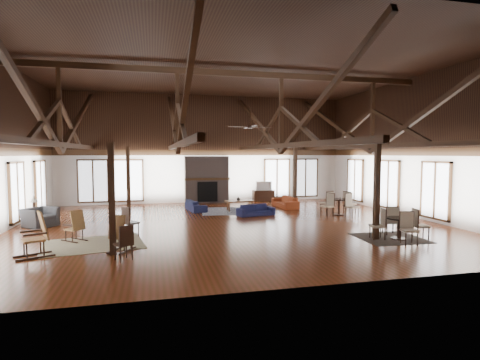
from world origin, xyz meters
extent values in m
plane|color=#622814|center=(0.00, 0.00, 0.00)|extent=(16.00, 16.00, 0.00)
cube|color=black|center=(0.00, 0.00, 6.00)|extent=(16.00, 14.00, 0.02)
cube|color=white|center=(0.00, 7.00, 3.00)|extent=(16.00, 0.02, 6.00)
cube|color=white|center=(0.00, -7.00, 3.00)|extent=(16.00, 0.02, 6.00)
cube|color=white|center=(8.00, 0.00, 3.00)|extent=(0.02, 14.00, 6.00)
cube|color=black|center=(0.00, 0.00, 5.75)|extent=(15.60, 0.18, 0.22)
cube|color=black|center=(-6.00, 0.00, 3.05)|extent=(0.16, 13.70, 0.18)
cube|color=black|center=(-6.00, 0.00, 4.40)|extent=(0.14, 0.14, 2.70)
cube|color=black|center=(-6.00, 3.50, 4.28)|extent=(0.15, 7.07, 3.12)
cube|color=black|center=(-6.00, -3.50, 4.28)|extent=(0.15, 7.07, 3.12)
cube|color=black|center=(-2.00, 0.00, 3.05)|extent=(0.16, 13.70, 0.18)
cube|color=black|center=(-2.00, 0.00, 4.40)|extent=(0.14, 0.14, 2.70)
cube|color=black|center=(-2.00, 3.50, 4.28)|extent=(0.15, 7.07, 3.12)
cube|color=black|center=(-2.00, -3.50, 4.28)|extent=(0.15, 7.07, 3.12)
cube|color=black|center=(2.00, 0.00, 3.05)|extent=(0.16, 13.70, 0.18)
cube|color=black|center=(2.00, 0.00, 4.40)|extent=(0.14, 0.14, 2.70)
cube|color=black|center=(2.00, 3.50, 4.28)|extent=(0.15, 7.07, 3.12)
cube|color=black|center=(2.00, -3.50, 4.28)|extent=(0.15, 7.07, 3.12)
cube|color=black|center=(6.00, 0.00, 3.05)|extent=(0.16, 13.70, 0.18)
cube|color=black|center=(6.00, 0.00, 4.40)|extent=(0.14, 0.14, 2.70)
cube|color=black|center=(6.00, 3.50, 4.28)|extent=(0.15, 7.07, 3.12)
cube|color=black|center=(6.00, -3.50, 4.28)|extent=(0.15, 7.07, 3.12)
cube|color=black|center=(-4.00, -3.50, 1.52)|extent=(0.16, 0.16, 3.05)
cube|color=black|center=(4.00, -3.50, 1.52)|extent=(0.16, 0.16, 3.05)
cube|color=black|center=(-4.00, 3.50, 1.52)|extent=(0.16, 0.16, 3.05)
cube|color=black|center=(4.00, 3.50, 1.52)|extent=(0.16, 0.16, 3.05)
cube|color=brown|center=(0.00, 6.68, 1.30)|extent=(2.40, 0.62, 2.60)
cube|color=black|center=(0.00, 6.36, 0.65)|extent=(1.10, 0.06, 1.10)
cube|color=#341F0F|center=(0.00, 6.40, 1.35)|extent=(2.50, 0.20, 0.12)
cylinder|color=black|center=(0.50, -1.00, 4.05)|extent=(0.04, 0.04, 0.70)
cylinder|color=black|center=(0.50, -1.00, 3.70)|extent=(0.20, 0.20, 0.10)
cube|color=black|center=(0.95, -1.00, 3.70)|extent=(0.70, 0.12, 0.02)
cube|color=black|center=(0.50, -0.55, 3.70)|extent=(0.12, 0.70, 0.02)
cube|color=black|center=(0.05, -1.00, 3.70)|extent=(0.70, 0.12, 0.02)
cube|color=black|center=(0.50, -1.45, 3.70)|extent=(0.12, 0.70, 0.02)
imported|color=#16183D|center=(1.51, 1.85, 0.24)|extent=(1.75, 0.99, 0.48)
imported|color=#151939|center=(-0.93, 3.87, 0.25)|extent=(1.79, 0.93, 0.50)
imported|color=#923B1C|center=(3.64, 3.93, 0.28)|extent=(1.96, 0.85, 0.56)
cube|color=brown|center=(1.11, 3.37, 0.47)|extent=(1.38, 0.83, 0.06)
cube|color=brown|center=(0.57, 3.15, 0.22)|extent=(0.06, 0.06, 0.44)
cube|color=brown|center=(0.57, 3.58, 0.22)|extent=(0.06, 0.06, 0.44)
cube|color=brown|center=(1.66, 3.15, 0.22)|extent=(0.06, 0.06, 0.44)
cube|color=brown|center=(1.66, 3.58, 0.22)|extent=(0.06, 0.06, 0.44)
imported|color=#B2B2B2|center=(1.06, 3.37, 0.59)|extent=(0.21, 0.21, 0.18)
imported|color=#2E2E31|center=(-7.08, 1.25, 0.35)|extent=(1.41, 1.43, 0.70)
cube|color=black|center=(-7.46, 1.89, 0.29)|extent=(0.44, 0.44, 0.58)
cylinder|color=black|center=(-7.46, 1.89, 0.76)|extent=(0.08, 0.08, 0.35)
cone|color=beige|center=(-7.46, 1.89, 0.99)|extent=(0.31, 0.31, 0.25)
cube|color=#A1673D|center=(-5.35, -1.57, 0.38)|extent=(0.60, 0.60, 0.05)
cube|color=#A1673D|center=(-5.20, -1.70, 0.68)|extent=(0.42, 0.43, 0.63)
cube|color=black|center=(-5.47, -1.70, 0.02)|extent=(0.59, 0.56, 0.05)
cube|color=black|center=(-5.23, -1.44, 0.02)|extent=(0.59, 0.56, 0.05)
cube|color=#A1673D|center=(-3.81, -3.16, 0.40)|extent=(0.62, 0.61, 0.05)
cube|color=#A1673D|center=(-3.91, -3.34, 0.72)|extent=(0.49, 0.38, 0.67)
cube|color=black|center=(-3.98, -3.07, 0.02)|extent=(0.43, 0.74, 0.05)
cube|color=black|center=(-3.64, -3.25, 0.02)|extent=(0.43, 0.74, 0.05)
cube|color=#A1673D|center=(-6.01, -3.29, 0.46)|extent=(0.68, 0.69, 0.05)
cube|color=#A1673D|center=(-5.79, -3.19, 0.82)|extent=(0.41, 0.56, 0.76)
cube|color=black|center=(-5.92, -3.49, 0.03)|extent=(0.87, 0.44, 0.05)
cube|color=black|center=(-6.11, -3.10, 0.03)|extent=(0.87, 0.44, 0.05)
cube|color=black|center=(-3.65, -1.31, 0.46)|extent=(0.60, 0.60, 0.05)
cube|color=black|center=(-3.80, -1.43, 0.73)|extent=(0.30, 0.36, 0.56)
cylinder|color=black|center=(-3.65, -1.31, 0.23)|extent=(0.03, 0.03, 0.46)
cube|color=black|center=(-3.68, -4.12, 0.42)|extent=(0.53, 0.53, 0.05)
cube|color=black|center=(-3.59, -4.27, 0.67)|extent=(0.35, 0.23, 0.51)
cylinder|color=black|center=(-3.68, -4.12, 0.21)|extent=(0.03, 0.03, 0.42)
cylinder|color=black|center=(4.73, -3.65, 0.67)|extent=(0.80, 0.80, 0.04)
cylinder|color=black|center=(4.73, -3.65, 0.35)|extent=(0.10, 0.10, 0.65)
cylinder|color=black|center=(4.73, -3.65, 0.02)|extent=(0.48, 0.48, 0.04)
cylinder|color=black|center=(5.15, 1.12, 0.71)|extent=(0.84, 0.84, 0.04)
cylinder|color=black|center=(5.15, 1.12, 0.36)|extent=(0.10, 0.10, 0.69)
cylinder|color=black|center=(5.15, 1.12, 0.02)|extent=(0.50, 0.50, 0.04)
imported|color=#B2B2B2|center=(4.83, -3.64, 0.74)|extent=(0.15, 0.15, 0.10)
imported|color=#B2B2B2|center=(5.18, 1.04, 0.77)|extent=(0.13, 0.13, 0.09)
cube|color=black|center=(3.33, 6.75, 0.31)|extent=(1.23, 0.46, 0.62)
imported|color=#B2B2B2|center=(3.34, 6.75, 0.88)|extent=(0.91, 0.22, 0.52)
cube|color=tan|center=(-4.70, -2.16, 0.01)|extent=(3.19, 2.69, 0.01)
cube|color=#171E40|center=(0.94, 3.32, 0.01)|extent=(3.51, 2.82, 0.01)
cube|color=black|center=(4.54, -3.46, 0.01)|extent=(2.08, 1.90, 0.01)
camera|label=1|loc=(-2.91, -14.01, 2.73)|focal=28.00mm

